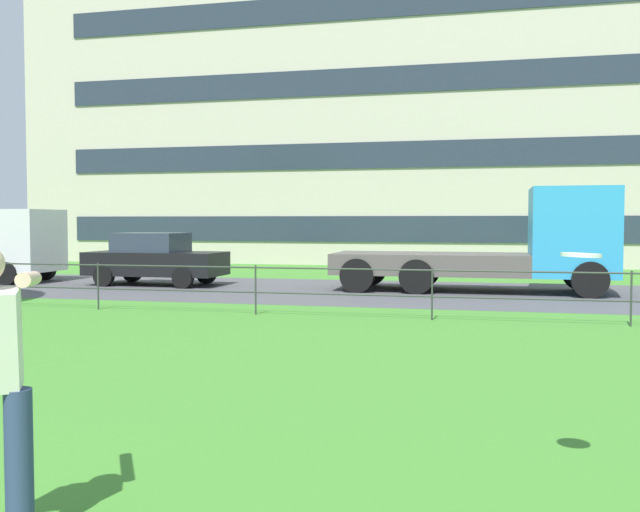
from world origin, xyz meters
TOP-DOWN VIEW (x-y plane):
  - street_strip at (0.00, 17.79)m, footprint 80.00×6.99m
  - park_fence at (0.00, 12.64)m, footprint 35.21×0.04m
  - frisbee at (5.15, 4.30)m, footprint 0.32×0.32m
  - car_black_far_right at (-4.99, 18.26)m, footprint 4.04×1.88m
  - flatbed_truck_right at (5.20, 18.50)m, footprint 7.31×2.45m
  - apartment_building_background at (-0.22, 34.47)m, footprint 33.29×11.82m

SIDE VIEW (x-z plane):
  - street_strip at x=0.00m, z-range 0.00..0.01m
  - park_fence at x=0.00m, z-range 0.17..1.17m
  - car_black_far_right at x=-4.99m, z-range 0.01..1.55m
  - flatbed_truck_right at x=5.20m, z-range -0.16..2.59m
  - frisbee at x=5.15m, z-range 1.63..1.66m
  - apartment_building_background at x=-0.22m, z-range 0.01..19.02m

